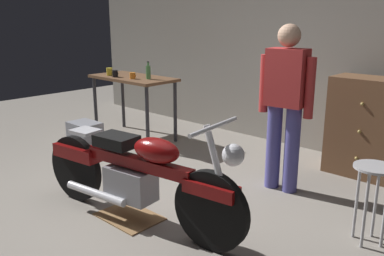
{
  "coord_description": "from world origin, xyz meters",
  "views": [
    {
      "loc": [
        2.78,
        -2.24,
        1.74
      ],
      "look_at": [
        0.05,
        0.7,
        0.65
      ],
      "focal_mm": 38.71,
      "sensor_mm": 36.0,
      "label": 1
    }
  ],
  "objects_px": {
    "mug_black_matte": "(115,74)",
    "storage_bin": "(85,134)",
    "person_standing": "(285,101)",
    "wooden_dresser": "(367,127)",
    "bottle": "(148,72)",
    "motorcycle": "(136,173)",
    "mug_yellow_tall": "(110,72)",
    "shop_stool": "(373,183)",
    "mug_orange_travel": "(133,76)"
  },
  "relations": [
    {
      "from": "mug_black_matte",
      "to": "storage_bin",
      "type": "bearing_deg",
      "value": -90.07
    },
    {
      "from": "person_standing",
      "to": "wooden_dresser",
      "type": "bearing_deg",
      "value": -121.18
    },
    {
      "from": "bottle",
      "to": "storage_bin",
      "type": "bearing_deg",
      "value": -123.32
    },
    {
      "from": "motorcycle",
      "to": "mug_black_matte",
      "type": "distance_m",
      "value": 2.69
    },
    {
      "from": "person_standing",
      "to": "storage_bin",
      "type": "height_order",
      "value": "person_standing"
    },
    {
      "from": "motorcycle",
      "to": "mug_yellow_tall",
      "type": "distance_m",
      "value": 2.87
    },
    {
      "from": "wooden_dresser",
      "to": "mug_yellow_tall",
      "type": "height_order",
      "value": "wooden_dresser"
    },
    {
      "from": "wooden_dresser",
      "to": "bottle",
      "type": "height_order",
      "value": "bottle"
    },
    {
      "from": "shop_stool",
      "to": "bottle",
      "type": "relative_size",
      "value": 2.66
    },
    {
      "from": "wooden_dresser",
      "to": "mug_black_matte",
      "type": "relative_size",
      "value": 9.81
    },
    {
      "from": "mug_black_matte",
      "to": "mug_yellow_tall",
      "type": "bearing_deg",
      "value": 166.88
    },
    {
      "from": "bottle",
      "to": "mug_orange_travel",
      "type": "bearing_deg",
      "value": -143.07
    },
    {
      "from": "motorcycle",
      "to": "mug_yellow_tall",
      "type": "height_order",
      "value": "mug_yellow_tall"
    },
    {
      "from": "motorcycle",
      "to": "person_standing",
      "type": "xyz_separation_m",
      "value": [
        0.54,
        1.48,
        0.48
      ]
    },
    {
      "from": "storage_bin",
      "to": "person_standing",
      "type": "bearing_deg",
      "value": 11.56
    },
    {
      "from": "person_standing",
      "to": "bottle",
      "type": "height_order",
      "value": "person_standing"
    },
    {
      "from": "person_standing",
      "to": "mug_yellow_tall",
      "type": "bearing_deg",
      "value": -6.27
    },
    {
      "from": "mug_black_matte",
      "to": "motorcycle",
      "type": "bearing_deg",
      "value": -33.83
    },
    {
      "from": "mug_orange_travel",
      "to": "mug_black_matte",
      "type": "xyz_separation_m",
      "value": [
        -0.31,
        -0.06,
        0.01
      ]
    },
    {
      "from": "storage_bin",
      "to": "wooden_dresser",
      "type": "bearing_deg",
      "value": 25.69
    },
    {
      "from": "mug_yellow_tall",
      "to": "mug_black_matte",
      "type": "distance_m",
      "value": 0.19
    },
    {
      "from": "person_standing",
      "to": "mug_orange_travel",
      "type": "height_order",
      "value": "person_standing"
    },
    {
      "from": "mug_yellow_tall",
      "to": "mug_orange_travel",
      "type": "bearing_deg",
      "value": 1.82
    },
    {
      "from": "mug_orange_travel",
      "to": "mug_yellow_tall",
      "type": "distance_m",
      "value": 0.5
    },
    {
      "from": "storage_bin",
      "to": "mug_black_matte",
      "type": "xyz_separation_m",
      "value": [
        0.0,
        0.55,
        0.78
      ]
    },
    {
      "from": "storage_bin",
      "to": "bottle",
      "type": "relative_size",
      "value": 1.83
    },
    {
      "from": "motorcycle",
      "to": "person_standing",
      "type": "distance_m",
      "value": 1.64
    },
    {
      "from": "wooden_dresser",
      "to": "motorcycle",
      "type": "bearing_deg",
      "value": -112.35
    },
    {
      "from": "storage_bin",
      "to": "shop_stool",
      "type": "bearing_deg",
      "value": 1.6
    },
    {
      "from": "shop_stool",
      "to": "mug_orange_travel",
      "type": "height_order",
      "value": "mug_orange_travel"
    },
    {
      "from": "wooden_dresser",
      "to": "storage_bin",
      "type": "distance_m",
      "value": 3.58
    },
    {
      "from": "storage_bin",
      "to": "mug_yellow_tall",
      "type": "relative_size",
      "value": 3.6
    },
    {
      "from": "motorcycle",
      "to": "bottle",
      "type": "relative_size",
      "value": 9.05
    },
    {
      "from": "shop_stool",
      "to": "bottle",
      "type": "distance_m",
      "value": 3.4
    },
    {
      "from": "mug_orange_travel",
      "to": "mug_black_matte",
      "type": "bearing_deg",
      "value": -169.19
    },
    {
      "from": "mug_orange_travel",
      "to": "mug_yellow_tall",
      "type": "bearing_deg",
      "value": -178.18
    },
    {
      "from": "wooden_dresser",
      "to": "mug_black_matte",
      "type": "height_order",
      "value": "wooden_dresser"
    },
    {
      "from": "bottle",
      "to": "person_standing",
      "type": "bearing_deg",
      "value": -4.78
    },
    {
      "from": "mug_yellow_tall",
      "to": "bottle",
      "type": "distance_m",
      "value": 0.7
    },
    {
      "from": "storage_bin",
      "to": "mug_yellow_tall",
      "type": "height_order",
      "value": "mug_yellow_tall"
    },
    {
      "from": "mug_orange_travel",
      "to": "bottle",
      "type": "xyz_separation_m",
      "value": [
        0.18,
        0.13,
        0.05
      ]
    },
    {
      "from": "shop_stool",
      "to": "mug_black_matte",
      "type": "relative_size",
      "value": 5.71
    },
    {
      "from": "mug_yellow_tall",
      "to": "motorcycle",
      "type": "bearing_deg",
      "value": -32.43
    },
    {
      "from": "wooden_dresser",
      "to": "storage_bin",
      "type": "height_order",
      "value": "wooden_dresser"
    },
    {
      "from": "person_standing",
      "to": "storage_bin",
      "type": "relative_size",
      "value": 3.8
    },
    {
      "from": "wooden_dresser",
      "to": "shop_stool",
      "type": "bearing_deg",
      "value": -67.75
    },
    {
      "from": "bottle",
      "to": "shop_stool",
      "type": "bearing_deg",
      "value": -10.98
    },
    {
      "from": "shop_stool",
      "to": "motorcycle",
      "type": "bearing_deg",
      "value": -147.41
    },
    {
      "from": "person_standing",
      "to": "wooden_dresser",
      "type": "height_order",
      "value": "person_standing"
    },
    {
      "from": "mug_black_matte",
      "to": "shop_stool",
      "type": "bearing_deg",
      "value": -6.74
    }
  ]
}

